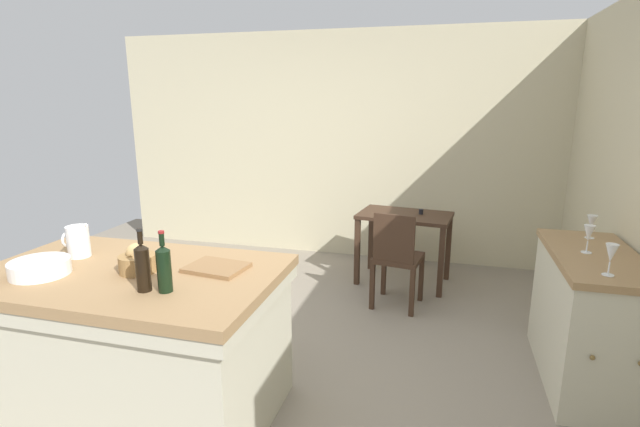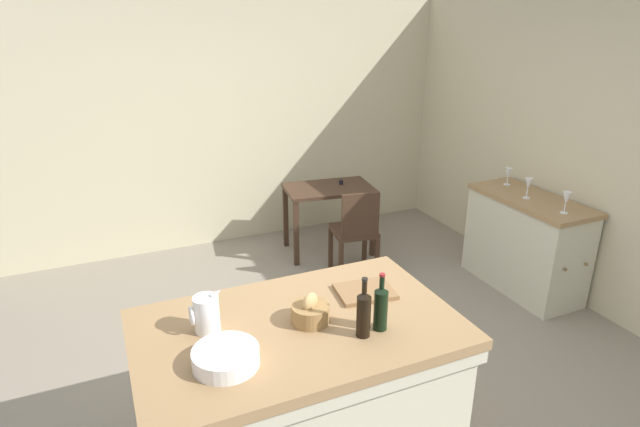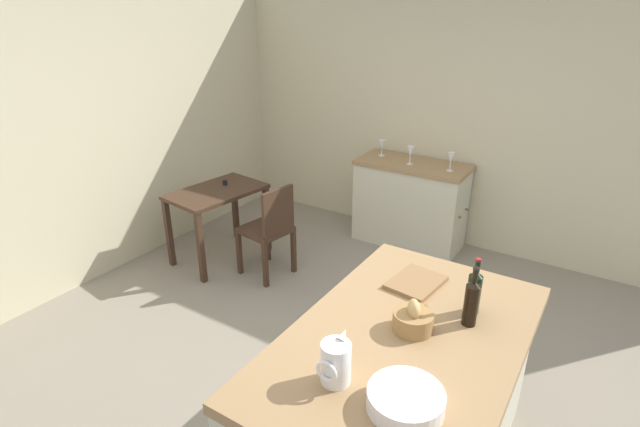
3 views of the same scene
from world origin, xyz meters
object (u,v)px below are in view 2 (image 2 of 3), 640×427
object	(u,v)px
bread_basket	(310,312)
wine_glass_left	(528,185)
side_cabinet	(525,243)
wooden_chair	(356,230)
writing_desk	(329,198)
cutting_board	(365,291)
island_table	(299,389)
wine_bottle_amber	(364,313)
wine_glass_far_left	(566,199)
wine_bottle_dark	(381,307)
wine_glass_middle	(508,173)
wash_bowl	(226,357)
pitcher	(206,314)

from	to	relation	value
bread_basket	wine_glass_left	world-z (taller)	bread_basket
side_cabinet	wooden_chair	size ratio (longest dim) A/B	1.28
writing_desk	wine_glass_left	size ratio (longest dim) A/B	5.33
writing_desk	wooden_chair	distance (m)	0.65
bread_basket	cutting_board	distance (m)	0.43
island_table	side_cabinet	distance (m)	2.86
wine_bottle_amber	wine_glass_far_left	distance (m)	2.50
side_cabinet	wine_glass_left	bearing A→B (deg)	166.67
bread_basket	side_cabinet	bearing A→B (deg)	22.48
wooden_chair	wine_bottle_dark	size ratio (longest dim) A/B	2.83
side_cabinet	wine_bottle_amber	distance (m)	2.78
island_table	cutting_board	xyz separation A→B (m)	(0.47, 0.14, 0.43)
island_table	wine_bottle_dark	world-z (taller)	wine_bottle_dark
bread_basket	wine_bottle_dark	world-z (taller)	wine_bottle_dark
cutting_board	wine_glass_middle	bearing A→B (deg)	30.22
writing_desk	wine_bottle_amber	xyz separation A→B (m)	(-1.06, -2.74, 0.43)
wine_bottle_dark	wine_glass_far_left	world-z (taller)	wine_bottle_dark
bread_basket	wine_glass_far_left	distance (m)	2.62
bread_basket	wine_bottle_amber	size ratio (longest dim) A/B	0.62
wine_glass_middle	wash_bowl	bearing A→B (deg)	-152.60
side_cabinet	wine_bottle_amber	bearing A→B (deg)	-151.65
side_cabinet	writing_desk	distance (m)	1.97
wine_glass_far_left	wine_glass_left	bearing A→B (deg)	91.24
wooden_chair	wine_bottle_amber	size ratio (longest dim) A/B	2.76
wine_bottle_dark	wine_glass_far_left	bearing A→B (deg)	21.42
bread_basket	island_table	bearing A→B (deg)	175.60
side_cabinet	wine_glass_middle	size ratio (longest dim) A/B	6.92
wash_bowl	side_cabinet	bearing A→B (deg)	22.02
cutting_board	island_table	bearing A→B (deg)	-163.32
writing_desk	wine_glass_middle	distance (m)	1.79
side_cabinet	bread_basket	world-z (taller)	bread_basket
wine_bottle_amber	wine_glass_middle	bearing A→B (deg)	34.32
side_cabinet	bread_basket	xyz separation A→B (m)	(-2.58, -1.07, 0.52)
side_cabinet	bread_basket	distance (m)	2.84
wooden_chair	wine_bottle_dark	world-z (taller)	wine_bottle_dark
island_table	writing_desk	xyz separation A→B (m)	(1.33, 2.51, 0.12)
wine_glass_far_left	wine_glass_middle	xyz separation A→B (m)	(0.10, 0.77, -0.01)
bread_basket	wine_glass_middle	distance (m)	3.01
wooden_chair	wine_bottle_amber	world-z (taller)	wine_bottle_amber
pitcher	wine_glass_far_left	size ratio (longest dim) A/B	1.29
pitcher	wine_glass_middle	distance (m)	3.41
pitcher	wine_bottle_amber	size ratio (longest dim) A/B	0.72
wine_glass_middle	island_table	bearing A→B (deg)	-151.94
wine_bottle_dark	wine_bottle_amber	world-z (taller)	wine_bottle_amber
wine_glass_far_left	wash_bowl	bearing A→B (deg)	-164.33
bread_basket	wine_bottle_dark	distance (m)	0.37
island_table	wine_bottle_dark	xyz separation A→B (m)	(0.37, -0.21, 0.55)
wooden_chair	wine_glass_left	bearing A→B (deg)	-32.04
writing_desk	wooden_chair	xyz separation A→B (m)	(-0.01, -0.64, -0.12)
side_cabinet	cutting_board	xyz separation A→B (m)	(-2.18, -0.92, 0.47)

